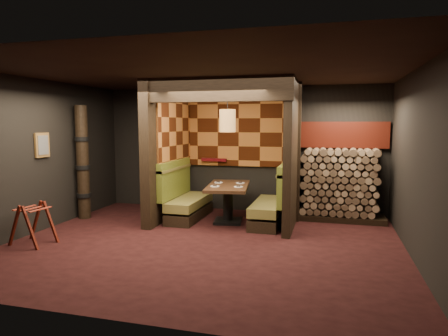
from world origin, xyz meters
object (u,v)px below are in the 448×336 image
Objects in this scene: booth_bench_left at (185,200)px; dining_table at (228,196)px; firewood_stack at (343,185)px; pendant_lamp at (228,121)px; booth_bench_right at (273,204)px; totem_column at (83,163)px; luggage_rack at (33,222)px.

booth_bench_left reaches higher than dining_table.
booth_bench_left is at bearing -167.83° from firewood_stack.
booth_bench_left is at bearing 169.86° from pendant_lamp.
firewood_stack is at bearing 27.35° from booth_bench_right.
dining_table is (-0.91, -0.13, 0.15)m from booth_bench_right.
pendant_lamp is at bearing -158.80° from firewood_stack.
booth_bench_left is 0.67× the size of totem_column.
booth_bench_left is 2.14× the size of luggage_rack.
firewood_stack is (2.26, 0.88, -1.33)m from pendant_lamp.
pendant_lamp reaches higher than firewood_stack.
pendant_lamp reaches higher than totem_column.
pendant_lamp reaches higher than dining_table.
pendant_lamp is at bearing -168.98° from booth_bench_right.
totem_column is (-3.08, -0.42, 0.64)m from dining_table.
luggage_rack is (-3.71, -2.40, -0.03)m from booth_bench_right.
luggage_rack is (-2.80, -2.22, -1.71)m from pendant_lamp.
pendant_lamp is at bearing -90.00° from dining_table.
booth_bench_left is 1.95m from pendant_lamp.
dining_table reaches higher than luggage_rack.
booth_bench_right is at bearing 0.00° from booth_bench_left.
totem_column is 5.50m from firewood_stack.
booth_bench_right is 0.92× the size of firewood_stack.
booth_bench_left is at bearing 52.93° from luggage_rack.
luggage_rack is at bearing -148.50° from firewood_stack.
totem_column is at bearing -172.16° from dining_table.
firewood_stack reaches higher than booth_bench_left.
booth_bench_right is 0.93m from dining_table.
luggage_rack is at bearing -141.55° from pendant_lamp.
luggage_rack is at bearing -147.07° from booth_bench_right.
firewood_stack is (5.06, 3.10, 0.38)m from luggage_rack.
firewood_stack is at bearing 20.09° from dining_table.
dining_table is 0.66× the size of totem_column.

